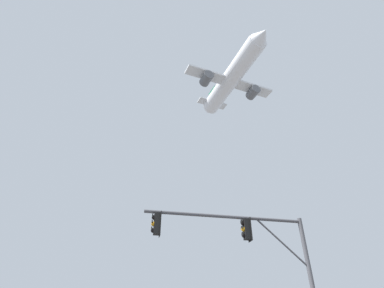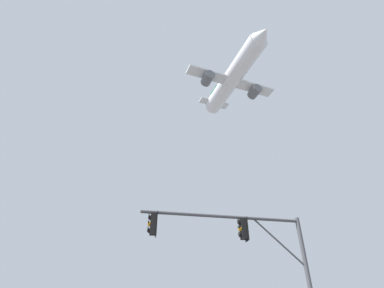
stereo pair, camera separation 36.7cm
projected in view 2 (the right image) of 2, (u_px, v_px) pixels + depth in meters
signal_pole_near at (248, 247)px, 12.92m from camera, size 7.39×1.30×6.21m
airplane at (233, 78)px, 48.96m from camera, size 15.26×19.76×5.49m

